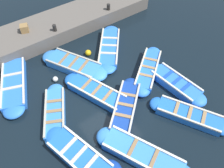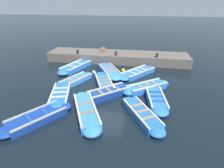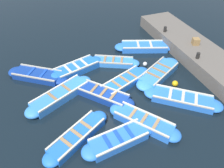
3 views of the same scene
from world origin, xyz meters
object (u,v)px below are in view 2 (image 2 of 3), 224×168
at_px(bollard_north, 78,52).
at_px(wooden_crate, 103,50).
at_px(buoy_yellow_far, 123,70).
at_px(boat_mid_row, 109,71).
at_px(boat_bow_out, 147,87).
at_px(boat_outer_left, 108,93).
at_px(boat_alongside, 76,80).
at_px(boat_near_quay, 76,67).
at_px(boat_drifting, 138,73).
at_px(buoy_white_drifting, 127,89).
at_px(boat_broadside, 104,83).
at_px(boat_outer_right, 156,99).
at_px(bollard_mid_north, 116,53).
at_px(boat_inner_gap, 61,95).
at_px(bollard_mid_south, 157,55).
at_px(buoy_orange_near, 94,72).
at_px(boat_far_corner, 141,114).
at_px(boat_end_of_row, 37,118).
at_px(boat_tucked, 86,111).

xyz_separation_m(bollard_north, wooden_crate, (-0.86, 2.15, 0.02)).
xyz_separation_m(bollard_north, buoy_yellow_far, (1.88, 4.33, -0.81)).
xyz_separation_m(boat_mid_row, boat_bow_out, (2.39, 2.83, -0.00)).
height_order(boat_outer_left, wooden_crate, wooden_crate).
xyz_separation_m(boat_mid_row, boat_alongside, (1.97, -2.00, -0.04)).
bearing_deg(boat_near_quay, boat_bow_out, 62.44).
height_order(boat_drifting, buoy_white_drifting, boat_drifting).
distance_m(boat_broadside, boat_outer_right, 3.70).
height_order(bollard_mid_north, buoy_white_drifting, bollard_mid_north).
bearing_deg(buoy_white_drifting, bollard_mid_north, -163.89).
xyz_separation_m(boat_inner_gap, bollard_mid_south, (-6.48, 5.77, 0.78)).
height_order(boat_outer_right, buoy_orange_near, boat_outer_right).
xyz_separation_m(bollard_mid_north, bollard_mid_south, (0.00, 3.48, 0.00)).
relative_size(boat_far_corner, bollard_mid_north, 9.46).
bearing_deg(boat_end_of_row, boat_far_corner, 102.54).
xyz_separation_m(wooden_crate, buoy_white_drifting, (5.78, 2.75, -0.86)).
bearing_deg(bollard_north, buoy_yellow_far, 66.48).
height_order(boat_outer_left, buoy_white_drifting, boat_outer_left).
bearing_deg(boat_near_quay, boat_inner_gap, 9.23).
bearing_deg(boat_alongside, boat_bow_out, 84.93).
bearing_deg(boat_near_quay, bollard_mid_south, 104.56).
relative_size(boat_broadside, buoy_white_drifting, 13.78).
bearing_deg(boat_drifting, buoy_white_drifting, -11.93).
xyz_separation_m(boat_mid_row, bollard_mid_north, (-2.27, 0.22, 0.78)).
relative_size(boat_mid_row, wooden_crate, 9.29).
relative_size(boat_drifting, bollard_mid_north, 10.07).
bearing_deg(boat_mid_row, boat_outer_right, 41.08).
distance_m(boat_broadside, buoy_white_drifting, 1.71).
distance_m(boat_drifting, boat_outer_right, 4.00).
relative_size(boat_end_of_row, bollard_north, 9.79).
bearing_deg(bollard_mid_north, boat_drifting, 41.96).
bearing_deg(bollard_mid_north, boat_bow_out, 29.21).
height_order(boat_drifting, buoy_orange_near, boat_drifting).
bearing_deg(boat_inner_gap, boat_outer_right, 94.48).
relative_size(boat_drifting, buoy_white_drifting, 13.47).
xyz_separation_m(boat_far_corner, boat_tucked, (0.19, -2.69, 0.02)).
relative_size(boat_near_quay, wooden_crate, 10.16).
distance_m(bollard_mid_north, buoy_orange_near, 2.99).
height_order(boat_drifting, wooden_crate, wooden_crate).
bearing_deg(buoy_orange_near, bollard_mid_north, 151.44).
bearing_deg(buoy_white_drifting, boat_mid_row, -148.25).
bearing_deg(bollard_north, boat_mid_row, 55.11).
relative_size(boat_tucked, buoy_yellow_far, 11.89).
xyz_separation_m(boat_end_of_row, boat_bow_out, (-3.99, 5.10, 0.02)).
bearing_deg(boat_end_of_row, boat_mid_row, 160.39).
bearing_deg(boat_near_quay, buoy_white_drifting, 54.39).
distance_m(boat_tucked, wooden_crate, 8.73).
height_order(boat_alongside, boat_outer_right, boat_outer_right).
bearing_deg(buoy_orange_near, boat_bow_out, 61.63).
relative_size(boat_broadside, boat_drifting, 1.02).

